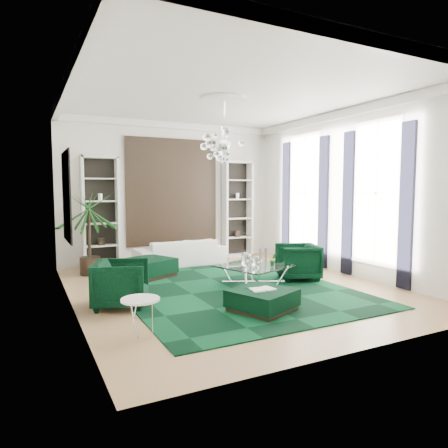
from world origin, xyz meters
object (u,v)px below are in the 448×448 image
ottoman_front (262,301)px  palm (89,221)px  sofa (180,252)px  coffee_table (253,275)px  armchair_left (121,284)px  side_table (141,318)px  ottoman_side (149,268)px  armchair_right (298,262)px

ottoman_front → palm: palm is taller
sofa → coffee_table: (0.57, -2.74, -0.13)m
palm → armchair_left: bearing=-88.3°
ottoman_front → palm: (-2.06, 4.19, 1.06)m
palm → side_table: bearing=-89.7°
armchair_left → ottoman_side: armchair_left is taller
sofa → ottoman_side: 1.53m
ottoman_side → ottoman_front: size_ratio=1.06×
ottoman_side → ottoman_front: ottoman_side is taller
palm → ottoman_front: bearing=-63.8°
ottoman_side → side_table: size_ratio=1.83×
ottoman_side → palm: (-1.13, 0.91, 1.03)m
armchair_left → sofa: bearing=-14.6°
sofa → armchair_left: size_ratio=2.66×
sofa → armchair_left: bearing=52.4°
armchair_right → ottoman_front: bearing=-29.4°
side_table → ottoman_front: bearing=5.0°
side_table → palm: size_ratio=0.21×
coffee_table → ottoman_front: 1.75m
ottoman_side → palm: bearing=141.3°
sofa → ottoman_front: sofa is taller
armchair_right → ottoman_side: armchair_right is taller
side_table → coffee_table: bearing=31.8°
coffee_table → side_table: side_table is taller
side_table → palm: (-0.02, 4.37, 0.99)m
armchair_left → palm: bearing=23.0°
ottoman_front → palm: bearing=116.2°
armchair_left → armchair_right: size_ratio=1.01×
armchair_left → coffee_table: armchair_left is taller
armchair_right → ottoman_front: armchair_right is taller
sofa → coffee_table: bearing=100.0°
armchair_right → ottoman_front: size_ratio=0.96×
side_table → palm: 4.48m
sofa → armchair_right: 3.21m
sofa → side_table: 5.02m
sofa → ottoman_front: (-0.20, -4.31, -0.16)m
ottoman_front → armchair_right: bearing=39.8°
armchair_left → coffee_table: bearing=-63.0°
armchair_left → side_table: size_ratio=1.66×
armchair_right → palm: size_ratio=0.35×
ottoman_side → coffee_table: bearing=-45.2°
sofa → coffee_table: 2.81m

